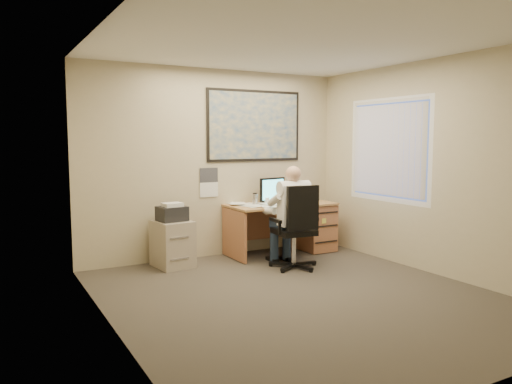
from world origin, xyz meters
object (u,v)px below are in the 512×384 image
office_chair (296,244)px  person (293,217)px  filing_cabinet (172,239)px  desk (298,222)px

office_chair → person: size_ratio=0.83×
person → office_chair: bearing=-81.9°
office_chair → person: bearing=99.7°
filing_cabinet → office_chair: 1.65m
office_chair → desk: bearing=60.6°
desk → person: bearing=-128.2°
office_chair → person: person is taller
person → desk: bearing=56.1°
desk → office_chair: 1.07m
office_chair → person: 0.36m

